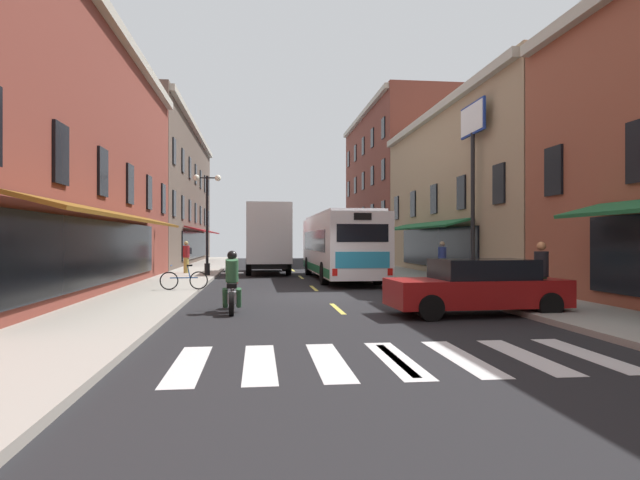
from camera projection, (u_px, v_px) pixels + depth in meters
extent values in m
cube|color=black|center=(323.00, 297.00, 18.64)|extent=(34.80, 80.00, 0.10)
cube|color=#DBCC4C|center=(396.00, 359.00, 8.70)|extent=(0.14, 2.40, 0.01)
cube|color=#DBCC4C|center=(337.00, 309.00, 15.16)|extent=(0.14, 2.40, 0.01)
cube|color=#DBCC4C|center=(314.00, 288.00, 21.62)|extent=(0.14, 2.40, 0.01)
cube|color=#DBCC4C|center=(301.00, 277.00, 28.07)|extent=(0.14, 2.40, 0.01)
cube|color=#DBCC4C|center=(293.00, 270.00, 34.53)|extent=(0.14, 2.40, 0.01)
cube|color=#DBCC4C|center=(288.00, 266.00, 40.99)|extent=(0.14, 2.40, 0.01)
cube|color=#DBCC4C|center=(284.00, 262.00, 47.45)|extent=(0.14, 2.40, 0.01)
cube|color=#DBCC4C|center=(281.00, 260.00, 53.90)|extent=(0.14, 2.40, 0.01)
cube|color=silver|center=(189.00, 365.00, 8.33)|extent=(0.50, 2.80, 0.01)
cube|color=silver|center=(260.00, 363.00, 8.45)|extent=(0.50, 2.80, 0.01)
cube|color=silver|center=(329.00, 361.00, 8.58)|extent=(0.50, 2.80, 0.01)
cube|color=silver|center=(396.00, 359.00, 8.70)|extent=(0.50, 2.80, 0.01)
cube|color=silver|center=(461.00, 357.00, 8.83)|extent=(0.50, 2.80, 0.01)
cube|color=silver|center=(525.00, 356.00, 8.95)|extent=(0.50, 2.80, 0.01)
cube|color=silver|center=(586.00, 354.00, 9.08)|extent=(0.50, 2.80, 0.01)
cube|color=#A39E93|center=(148.00, 296.00, 17.96)|extent=(3.00, 80.00, 0.14)
cube|color=#A39E93|center=(485.00, 292.00, 19.31)|extent=(3.00, 80.00, 0.14)
cube|color=#B2AD9E|center=(105.00, 9.00, 17.81)|extent=(0.44, 26.07, 0.40)
cube|color=black|center=(103.00, 252.00, 17.80)|extent=(0.10, 16.00, 2.10)
cube|color=brown|center=(125.00, 216.00, 17.88)|extent=(1.38, 14.93, 0.44)
cube|color=black|center=(61.00, 154.00, 14.01)|extent=(0.10, 1.00, 1.60)
cube|color=black|center=(103.00, 172.00, 17.80)|extent=(0.10, 1.00, 1.60)
cube|color=black|center=(130.00, 184.00, 21.58)|extent=(0.10, 1.00, 1.60)
cube|color=black|center=(149.00, 193.00, 25.37)|extent=(0.10, 1.00, 1.60)
cube|color=black|center=(163.00, 199.00, 29.15)|extent=(0.10, 1.00, 1.60)
cube|color=brown|center=(145.00, 195.00, 43.83)|extent=(8.00, 26.57, 11.28)
cube|color=#B2AD9E|center=(197.00, 132.00, 44.30)|extent=(0.44, 26.07, 0.40)
cube|color=black|center=(196.00, 245.00, 44.29)|extent=(0.10, 16.00, 2.10)
cube|color=maroon|center=(205.00, 231.00, 44.37)|extent=(1.38, 14.93, 0.44)
cube|color=black|center=(174.00, 204.00, 32.94)|extent=(0.10, 1.00, 1.60)
cube|color=black|center=(183.00, 207.00, 36.72)|extent=(0.10, 1.00, 1.60)
cube|color=black|center=(190.00, 210.00, 40.50)|extent=(0.10, 1.00, 1.60)
cube|color=black|center=(196.00, 213.00, 44.29)|extent=(0.10, 1.00, 1.60)
cube|color=black|center=(201.00, 215.00, 48.07)|extent=(0.10, 1.00, 1.60)
cube|color=black|center=(205.00, 217.00, 51.86)|extent=(0.10, 1.00, 1.60)
cube|color=black|center=(209.00, 219.00, 55.64)|extent=(0.10, 1.00, 1.60)
cube|color=black|center=(174.00, 152.00, 32.94)|extent=(0.10, 1.00, 1.60)
cube|color=black|center=(183.00, 161.00, 36.72)|extent=(0.10, 1.00, 1.60)
cube|color=black|center=(190.00, 168.00, 40.51)|extent=(0.10, 1.00, 1.60)
cube|color=black|center=(196.00, 174.00, 44.29)|extent=(0.10, 1.00, 1.60)
cube|color=black|center=(201.00, 179.00, 48.08)|extent=(0.10, 1.00, 1.60)
cube|color=black|center=(205.00, 184.00, 51.86)|extent=(0.10, 1.00, 1.60)
cube|color=black|center=(209.00, 188.00, 55.65)|extent=(0.10, 1.00, 1.60)
cube|color=black|center=(640.00, 151.00, 13.52)|extent=(0.10, 1.00, 1.60)
cube|color=black|center=(554.00, 171.00, 17.50)|extent=(0.10, 1.00, 1.60)
cube|color=#9E8466|center=(504.00, 192.00, 29.88)|extent=(8.00, 19.90, 9.26)
cube|color=#B2AD9E|center=(433.00, 113.00, 29.41)|extent=(0.44, 19.40, 0.40)
cube|color=black|center=(434.00, 247.00, 29.41)|extent=(0.10, 12.00, 2.10)
cube|color=#1E6638|center=(421.00, 225.00, 29.33)|extent=(1.38, 11.20, 0.44)
cube|color=black|center=(499.00, 184.00, 21.47)|extent=(0.10, 1.00, 1.60)
cube|color=black|center=(461.00, 193.00, 25.44)|extent=(0.10, 1.00, 1.60)
cube|color=black|center=(434.00, 199.00, 29.42)|extent=(0.10, 1.00, 1.60)
cube|color=black|center=(413.00, 204.00, 33.39)|extent=(0.10, 1.00, 1.60)
cube|color=black|center=(397.00, 208.00, 37.36)|extent=(0.10, 1.00, 1.60)
cube|color=brown|center=(406.00, 187.00, 49.75)|extent=(8.00, 19.90, 13.78)
cube|color=#B2AD9E|center=(362.00, 116.00, 49.28)|extent=(0.44, 19.40, 0.40)
cube|color=black|center=(363.00, 245.00, 49.28)|extent=(0.10, 12.00, 2.10)
cube|color=navy|center=(356.00, 232.00, 49.20)|extent=(1.38, 11.20, 0.44)
cube|color=black|center=(383.00, 211.00, 41.34)|extent=(0.10, 1.00, 1.60)
cube|color=black|center=(372.00, 214.00, 45.31)|extent=(0.10, 1.00, 1.60)
cube|color=black|center=(363.00, 216.00, 49.29)|extent=(0.10, 1.00, 1.60)
cube|color=black|center=(355.00, 218.00, 53.26)|extent=(0.10, 1.00, 1.60)
cube|color=black|center=(349.00, 219.00, 57.23)|extent=(0.10, 1.00, 1.60)
cube|color=black|center=(383.00, 170.00, 41.34)|extent=(0.10, 1.00, 1.60)
cube|color=black|center=(372.00, 176.00, 45.31)|extent=(0.10, 1.00, 1.60)
cube|color=black|center=(363.00, 181.00, 49.29)|extent=(0.10, 1.00, 1.60)
cube|color=black|center=(355.00, 185.00, 53.26)|extent=(0.10, 1.00, 1.60)
cube|color=black|center=(349.00, 189.00, 57.24)|extent=(0.10, 1.00, 1.60)
cube|color=black|center=(383.00, 128.00, 41.34)|extent=(0.10, 1.00, 1.60)
cube|color=black|center=(372.00, 138.00, 45.32)|extent=(0.10, 1.00, 1.60)
cube|color=black|center=(363.00, 146.00, 49.29)|extent=(0.10, 1.00, 1.60)
cube|color=black|center=(355.00, 153.00, 53.26)|extent=(0.10, 1.00, 1.60)
cube|color=black|center=(349.00, 159.00, 57.24)|extent=(0.10, 1.00, 1.60)
cylinder|color=black|center=(473.00, 207.00, 23.31)|extent=(0.18, 0.18, 6.48)
cylinder|color=black|center=(473.00, 279.00, 23.31)|extent=(0.40, 0.40, 0.24)
cube|color=navy|center=(473.00, 119.00, 23.31)|extent=(0.10, 2.50, 1.37)
cube|color=silver|center=(471.00, 119.00, 23.31)|extent=(0.04, 2.34, 1.21)
cube|color=silver|center=(474.00, 119.00, 23.32)|extent=(0.04, 2.34, 1.21)
cube|color=white|center=(340.00, 245.00, 26.43)|extent=(2.65, 11.26, 2.74)
cube|color=silver|center=(340.00, 216.00, 26.43)|extent=(2.44, 10.06, 0.16)
cube|color=black|center=(339.00, 241.00, 26.73)|extent=(2.67, 8.87, 0.96)
cube|color=#19723F|center=(340.00, 267.00, 26.43)|extent=(2.68, 10.87, 0.36)
cube|color=black|center=(325.00, 241.00, 31.97)|extent=(2.25, 0.14, 1.10)
cube|color=black|center=(362.00, 233.00, 20.89)|extent=(2.05, 0.14, 0.70)
cube|color=teal|center=(362.00, 260.00, 20.88)|extent=(2.15, 0.12, 0.64)
cube|color=black|center=(362.00, 216.00, 20.88)|extent=(0.70, 0.11, 0.28)
cube|color=red|center=(335.00, 272.00, 20.73)|extent=(0.20, 0.08, 0.28)
cube|color=red|center=(390.00, 272.00, 21.00)|extent=(0.20, 0.08, 0.28)
cylinder|color=black|center=(308.00, 266.00, 29.88)|extent=(0.31, 1.00, 1.00)
cylinder|color=black|center=(350.00, 266.00, 30.17)|extent=(0.31, 1.00, 1.00)
cylinder|color=black|center=(324.00, 274.00, 23.19)|extent=(0.31, 1.00, 1.00)
cylinder|color=black|center=(377.00, 273.00, 23.48)|extent=(0.31, 1.00, 1.00)
cube|color=white|center=(267.00, 246.00, 33.97)|extent=(2.31, 2.05, 2.40)
cube|color=black|center=(267.00, 233.00, 34.94)|extent=(2.00, 0.11, 0.80)
cube|color=silver|center=(268.00, 233.00, 30.38)|extent=(2.43, 5.21, 3.25)
cube|color=maroon|center=(290.00, 231.00, 30.53)|extent=(0.08, 3.12, 0.90)
cube|color=black|center=(268.00, 264.00, 31.39)|extent=(1.94, 6.84, 0.24)
cylinder|color=black|center=(249.00, 264.00, 33.64)|extent=(0.29, 0.90, 0.90)
cylinder|color=black|center=(284.00, 264.00, 33.90)|extent=(0.29, 0.90, 0.90)
cylinder|color=black|center=(249.00, 267.00, 29.47)|extent=(0.29, 0.90, 0.90)
cylinder|color=black|center=(288.00, 267.00, 29.74)|extent=(0.29, 0.90, 0.90)
cube|color=silver|center=(269.00, 259.00, 39.80)|extent=(1.81, 4.44, 0.62)
cube|color=black|center=(269.00, 252.00, 39.62)|extent=(1.63, 2.40, 0.51)
cube|color=red|center=(260.00, 257.00, 37.54)|extent=(0.20, 0.06, 0.14)
cube|color=red|center=(280.00, 257.00, 37.71)|extent=(0.20, 0.06, 0.14)
cylinder|color=black|center=(257.00, 261.00, 41.20)|extent=(0.23, 0.64, 0.64)
cylinder|color=black|center=(279.00, 261.00, 41.40)|extent=(0.23, 0.64, 0.64)
cylinder|color=black|center=(258.00, 263.00, 38.19)|extent=(0.23, 0.64, 0.64)
cylinder|color=black|center=(281.00, 263.00, 38.40)|extent=(0.23, 0.64, 0.64)
cube|color=maroon|center=(476.00, 292.00, 13.90)|extent=(4.59, 1.99, 0.69)
cube|color=black|center=(482.00, 270.00, 13.93)|extent=(2.51, 1.73, 0.54)
cube|color=red|center=(571.00, 284.00, 13.57)|extent=(0.07, 0.20, 0.14)
cube|color=red|center=(540.00, 280.00, 14.96)|extent=(0.07, 0.20, 0.14)
cylinder|color=black|center=(431.00, 308.00, 12.82)|extent=(0.65, 0.25, 0.64)
cylinder|color=black|center=(408.00, 300.00, 14.47)|extent=(0.65, 0.25, 0.64)
cylinder|color=black|center=(550.00, 305.00, 13.33)|extent=(0.65, 0.25, 0.64)
cylinder|color=black|center=(515.00, 298.00, 14.97)|extent=(0.65, 0.25, 0.64)
cylinder|color=black|center=(233.00, 298.00, 15.15)|extent=(0.12, 0.62, 0.62)
cylinder|color=black|center=(232.00, 304.00, 13.71)|extent=(0.14, 0.62, 0.62)
cylinder|color=#B2B2B7|center=(232.00, 288.00, 15.03)|extent=(0.08, 0.33, 0.68)
ellipsoid|color=maroon|center=(232.00, 282.00, 14.61)|extent=(0.34, 0.57, 0.28)
cube|color=black|center=(232.00, 285.00, 14.21)|extent=(0.28, 0.57, 0.12)
cube|color=#B2B2B7|center=(232.00, 297.00, 14.43)|extent=(0.25, 0.41, 0.30)
cylinder|color=#B2B2B7|center=(232.00, 273.00, 14.93)|extent=(0.62, 0.06, 0.04)
cylinder|color=#33663F|center=(232.00, 271.00, 14.28)|extent=(0.35, 0.47, 0.66)
sphere|color=black|center=(232.00, 255.00, 14.39)|extent=(0.26, 0.26, 0.26)
cylinder|color=#33663F|center=(225.00, 298.00, 14.29)|extent=(0.15, 0.36, 0.56)
cylinder|color=#33663F|center=(239.00, 298.00, 14.34)|extent=(0.15, 0.36, 0.56)
torus|color=black|center=(169.00, 281.00, 19.43)|extent=(0.67, 0.09, 0.66)
torus|color=black|center=(199.00, 280.00, 19.63)|extent=(0.67, 0.09, 0.66)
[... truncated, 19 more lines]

